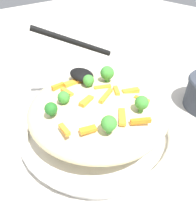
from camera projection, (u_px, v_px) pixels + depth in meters
ground_plane at (98, 138)px, 0.47m from camera, size 2.40×2.40×0.00m
serving_bowl at (98, 130)px, 0.46m from camera, size 0.31×0.31×0.04m
pasta_mound at (98, 109)px, 0.43m from camera, size 0.27×0.26×0.08m
carrot_piece_0 at (122, 117)px, 0.35m from camera, size 0.04×0.03×0.01m
carrot_piece_1 at (103, 87)px, 0.41m from camera, size 0.02×0.03×0.01m
carrot_piece_2 at (142, 99)px, 0.39m from camera, size 0.03×0.01×0.01m
carrot_piece_3 at (67, 92)px, 0.40m from camera, size 0.03×0.01×0.01m
carrot_piece_4 at (86, 101)px, 0.38m from camera, size 0.02×0.03×0.01m
carrot_piece_5 at (58, 86)px, 0.42m from camera, size 0.01×0.03×0.01m
carrot_piece_6 at (88, 130)px, 0.33m from camera, size 0.02×0.03×0.01m
carrot_piece_7 at (107, 95)px, 0.39m from camera, size 0.02×0.04×0.01m
carrot_piece_8 at (140, 121)px, 0.34m from camera, size 0.02×0.03×0.01m
carrot_piece_9 at (116, 91)px, 0.40m from camera, size 0.03×0.02×0.01m
carrot_piece_10 at (64, 130)px, 0.33m from camera, size 0.03×0.01×0.01m
carrot_piece_11 at (131, 91)px, 0.41m from camera, size 0.02×0.03×0.01m
carrot_piece_12 at (74, 82)px, 0.43m from camera, size 0.02×0.04×0.01m
broccoli_floret_0 at (109, 124)px, 0.32m from camera, size 0.02×0.02×0.03m
broccoli_floret_1 at (51, 109)px, 0.35m from camera, size 0.02×0.02×0.02m
broccoli_floret_2 at (88, 81)px, 0.41m from camera, size 0.02×0.02×0.02m
broccoli_floret_3 at (107, 73)px, 0.42m from camera, size 0.03×0.03×0.03m
broccoli_floret_4 at (142, 103)px, 0.36m from camera, size 0.02×0.02×0.03m
broccoli_floret_5 at (64, 98)px, 0.38m from camera, size 0.02×0.02×0.03m
serving_spoon at (78, 61)px, 0.45m from camera, size 0.15×0.16×0.09m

